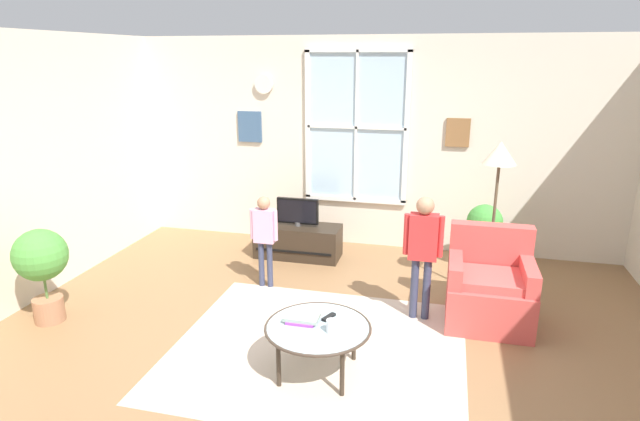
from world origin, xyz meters
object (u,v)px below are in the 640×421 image
at_px(coffee_table, 318,329).
at_px(remote_near_books, 329,317).
at_px(armchair, 489,288).
at_px(tv_stand, 298,241).
at_px(potted_plant_corner, 41,262).
at_px(potted_plant_by_window, 484,228).
at_px(book_stack, 302,318).
at_px(floor_lamp, 499,169).
at_px(television, 298,211).
at_px(cup, 331,326).
at_px(person_pink_shirt, 265,231).
at_px(person_red_shirt, 423,244).

bearing_deg(coffee_table, remote_near_books, 70.25).
bearing_deg(armchair, tv_stand, 152.43).
relative_size(armchair, remote_near_books, 6.21).
bearing_deg(potted_plant_corner, potted_plant_by_window, 29.73).
xyz_separation_m(coffee_table, potted_plant_corner, (-2.66, 0.21, 0.21)).
height_order(book_stack, floor_lamp, floor_lamp).
height_order(tv_stand, remote_near_books, remote_near_books).
bearing_deg(book_stack, remote_near_books, 26.38).
bearing_deg(tv_stand, floor_lamp, -15.51).
bearing_deg(book_stack, coffee_table, -19.49).
xyz_separation_m(tv_stand, book_stack, (0.70, -2.29, 0.23)).
relative_size(television, cup, 5.04).
height_order(person_pink_shirt, potted_plant_by_window, person_pink_shirt).
distance_m(television, potted_plant_by_window, 2.20).
bearing_deg(tv_stand, coffee_table, -70.33).
xyz_separation_m(cup, potted_plant_corner, (-2.78, 0.27, 0.13)).
bearing_deg(book_stack, person_pink_shirt, 120.02).
bearing_deg(person_red_shirt, book_stack, -129.52).
height_order(cup, potted_plant_corner, potted_plant_corner).
height_order(television, coffee_table, television).
distance_m(book_stack, potted_plant_by_window, 2.87).
relative_size(television, coffee_table, 0.62).
distance_m(tv_stand, cup, 2.60).
relative_size(person_red_shirt, potted_plant_corner, 1.33).
xyz_separation_m(book_stack, person_pink_shirt, (-0.79, 1.37, 0.20)).
height_order(television, potted_plant_corner, potted_plant_corner).
xyz_separation_m(armchair, cup, (-1.22, -1.26, 0.13)).
height_order(television, remote_near_books, television).
bearing_deg(book_stack, floor_lamp, 47.99).
xyz_separation_m(book_stack, cup, (0.26, -0.11, 0.03)).
xyz_separation_m(book_stack, floor_lamp, (1.51, 1.68, 0.92)).
height_order(potted_plant_by_window, floor_lamp, floor_lamp).
xyz_separation_m(person_red_shirt, floor_lamp, (0.65, 0.64, 0.60)).
distance_m(person_pink_shirt, person_red_shirt, 1.69).
xyz_separation_m(potted_plant_by_window, floor_lamp, (0.02, -0.77, 0.86)).
distance_m(armchair, potted_plant_by_window, 1.31).
bearing_deg(floor_lamp, potted_plant_by_window, 91.45).
xyz_separation_m(tv_stand, remote_near_books, (0.89, -2.20, 0.21)).
relative_size(remote_near_books, person_red_shirt, 0.12).
bearing_deg(tv_stand, armchair, -27.57).
bearing_deg(remote_near_books, potted_plant_corner, 178.64).
distance_m(armchair, potted_plant_corner, 4.13).
xyz_separation_m(cup, remote_near_books, (-0.07, 0.21, -0.04)).
bearing_deg(potted_plant_corner, book_stack, -3.64).
bearing_deg(potted_plant_corner, person_red_shirt, 14.66).
xyz_separation_m(remote_near_books, floor_lamp, (1.32, 1.58, 0.94)).
xyz_separation_m(television, person_red_shirt, (1.56, -1.25, 0.16)).
relative_size(coffee_table, book_stack, 3.12).
relative_size(cup, person_red_shirt, 0.09).
bearing_deg(cup, person_red_shirt, 62.58).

